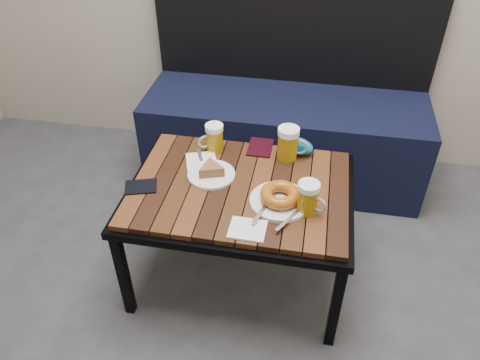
% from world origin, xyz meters
% --- Properties ---
extents(bench, '(1.40, 0.50, 0.95)m').
position_xyz_m(bench, '(-0.15, 1.76, 0.27)').
color(bench, black).
rests_on(bench, ground).
extents(cafe_table, '(0.84, 0.62, 0.47)m').
position_xyz_m(cafe_table, '(-0.25, 1.01, 0.43)').
color(cafe_table, black).
rests_on(cafe_table, ground).
extents(beer_mug_left, '(0.11, 0.09, 0.12)m').
position_xyz_m(beer_mug_left, '(-0.39, 1.23, 0.53)').
color(beer_mug_left, '#96700C').
rests_on(beer_mug_left, cafe_table).
extents(beer_mug_centre, '(0.12, 0.08, 0.14)m').
position_xyz_m(beer_mug_centre, '(-0.09, 1.23, 0.54)').
color(beer_mug_centre, '#96700C').
rests_on(beer_mug_centre, cafe_table).
extents(beer_mug_right, '(0.12, 0.09, 0.12)m').
position_xyz_m(beer_mug_right, '(0.01, 0.92, 0.53)').
color(beer_mug_right, '#96700C').
rests_on(beer_mug_right, cafe_table).
extents(plate_pie, '(0.18, 0.18, 0.05)m').
position_xyz_m(plate_pie, '(-0.37, 1.05, 0.49)').
color(plate_pie, white).
rests_on(plate_pie, cafe_table).
extents(plate_bagel, '(0.23, 0.27, 0.06)m').
position_xyz_m(plate_bagel, '(-0.09, 0.94, 0.50)').
color(plate_bagel, white).
rests_on(plate_bagel, cafe_table).
extents(napkin_left, '(0.15, 0.15, 0.01)m').
position_xyz_m(napkin_left, '(-0.43, 1.13, 0.48)').
color(napkin_left, white).
rests_on(napkin_left, cafe_table).
extents(napkin_right, '(0.12, 0.11, 0.01)m').
position_xyz_m(napkin_right, '(-0.18, 0.79, 0.48)').
color(napkin_right, white).
rests_on(napkin_right, cafe_table).
extents(passport_navy, '(0.14, 0.11, 0.01)m').
position_xyz_m(passport_navy, '(-0.61, 0.94, 0.47)').
color(passport_navy, black).
rests_on(passport_navy, cafe_table).
extents(passport_burgundy, '(0.10, 0.13, 0.01)m').
position_xyz_m(passport_burgundy, '(-0.21, 1.27, 0.48)').
color(passport_burgundy, black).
rests_on(passport_burgundy, cafe_table).
extents(knit_pouch, '(0.16, 0.13, 0.06)m').
position_xyz_m(knit_pouch, '(-0.06, 1.27, 0.50)').
color(knit_pouch, '#054D8C').
rests_on(knit_pouch, cafe_table).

